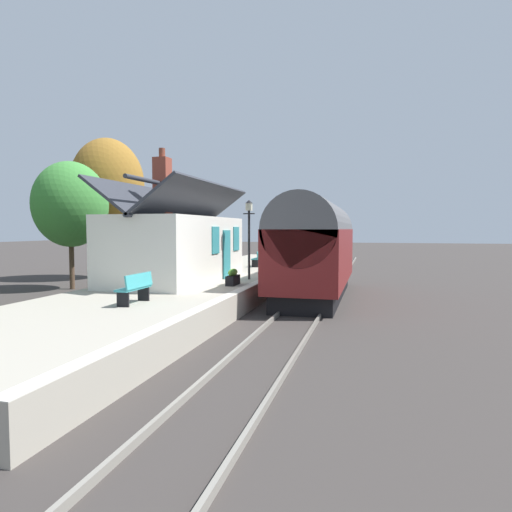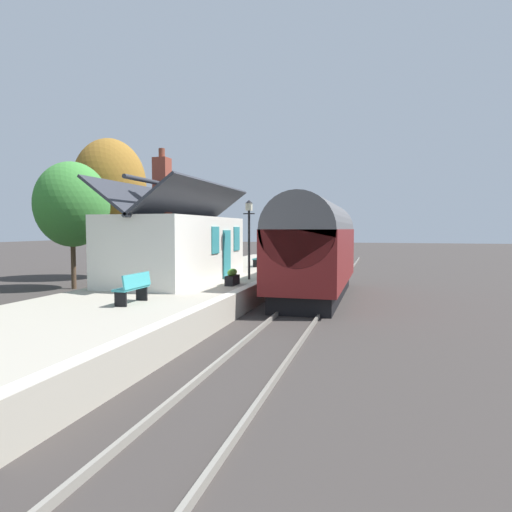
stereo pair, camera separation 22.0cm
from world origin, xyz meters
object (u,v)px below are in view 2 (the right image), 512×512
object	(u,v)px
train	(316,247)
planter_bench_right	(232,277)
planter_under_sign	(226,259)
tree_mid_background	(72,205)
lamp_post_platform	(249,224)
bench_platform_end	(133,287)
bench_near_building	(260,258)
tree_behind_building	(110,185)
station_building	(178,246)
planter_edge_near	(267,253)
bench_mid_platform	(270,256)
bench_by_lamp	(278,253)

from	to	relation	value
train	planter_bench_right	bearing A→B (deg)	139.64
planter_under_sign	tree_mid_background	world-z (taller)	tree_mid_background
train	lamp_post_platform	distance (m)	3.13
bench_platform_end	bench_near_building	bearing A→B (deg)	-0.92
train	planter_under_sign	distance (m)	9.60
tree_mid_background	bench_near_building	bearing A→B (deg)	-55.79
train	tree_behind_building	distance (m)	14.27
station_building	planter_edge_near	size ratio (longest dim) A/B	11.74
bench_near_building	tree_behind_building	bearing A→B (deg)	95.03
planter_under_sign	tree_behind_building	xyz separation A→B (m)	(-2.52, 6.55, 4.57)
station_building	lamp_post_platform	bearing A→B (deg)	-68.19
planter_under_sign	lamp_post_platform	bearing A→B (deg)	-154.52
station_building	bench_near_building	size ratio (longest dim) A/B	5.72
tree_behind_building	planter_bench_right	bearing A→B (deg)	-126.44
bench_platform_end	planter_edge_near	world-z (taller)	bench_platform_end
train	planter_edge_near	world-z (taller)	train
station_building	planter_under_sign	size ratio (longest dim) A/B	8.98
bench_mid_platform	bench_by_lamp	xyz separation A→B (m)	(3.68, 0.36, 0.00)
bench_by_lamp	tree_mid_background	world-z (taller)	tree_mid_background
bench_platform_end	lamp_post_platform	world-z (taller)	lamp_post_platform
bench_platform_end	station_building	bearing A→B (deg)	12.87
bench_by_lamp	planter_bench_right	distance (m)	14.76
bench_by_lamp	lamp_post_platform	world-z (taller)	lamp_post_platform
planter_edge_near	tree_mid_background	xyz separation A→B (m)	(-13.01, 6.81, 3.02)
bench_near_building	planter_edge_near	world-z (taller)	bench_near_building
station_building	planter_bench_right	size ratio (longest dim) A/B	8.90
bench_near_building	tree_mid_background	distance (m)	10.33
planter_edge_near	tree_behind_building	world-z (taller)	tree_behind_building
tree_mid_background	planter_under_sign	bearing A→B (deg)	-37.39
planter_bench_right	planter_under_sign	bearing A→B (deg)	20.51
train	bench_near_building	bearing A→B (deg)	37.18
bench_near_building	tree_mid_background	size ratio (longest dim) A/B	0.22
bench_by_lamp	tree_mid_background	xyz separation A→B (m)	(-11.80, 7.85, 2.89)
planter_edge_near	station_building	bearing A→B (deg)	179.51
planter_under_sign	tree_mid_background	size ratio (longest dim) A/B	0.14
bench_near_building	train	bearing A→B (deg)	-142.82
bench_by_lamp	planter_bench_right	size ratio (longest dim) A/B	1.56
bench_by_lamp	bench_platform_end	xyz separation A→B (m)	(-19.50, -0.14, 0.00)
bench_near_building	lamp_post_platform	size ratio (longest dim) A/B	0.42
planter_bench_right	tree_behind_building	size ratio (longest dim) A/B	0.11
bench_mid_platform	tree_behind_building	distance (m)	10.71
bench_platform_end	planter_under_sign	bearing A→B (deg)	9.16
tree_mid_background	lamp_post_platform	bearing A→B (deg)	-95.22
bench_platform_end	planter_bench_right	bearing A→B (deg)	-16.06
station_building	lamp_post_platform	xyz separation A→B (m)	(1.11, -2.78, 0.92)
train	station_building	xyz separation A→B (m)	(-2.35, 5.46, 0.10)
station_building	planter_bench_right	distance (m)	3.07
planter_bench_right	train	bearing A→B (deg)	-40.36
bench_near_building	planter_bench_right	bearing A→B (deg)	-172.10
station_building	planter_bench_right	xyz separation A→B (m)	(-0.90, -2.69, -1.16)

